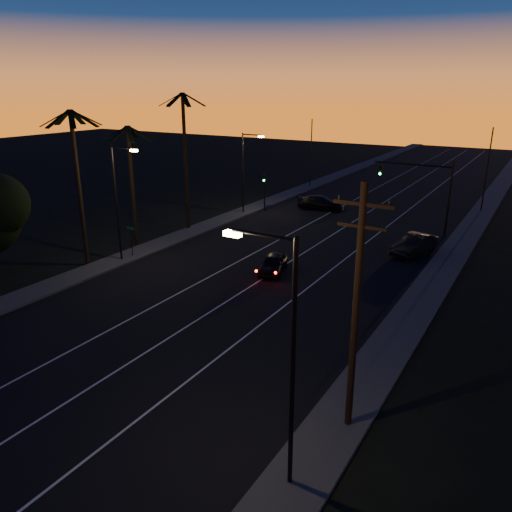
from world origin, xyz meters
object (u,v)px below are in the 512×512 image
Objects in this scene: right_car at (414,245)px; cross_car at (321,203)px; lead_car at (273,264)px; signal_mast at (424,182)px; utility_pole at (356,307)px.

right_car is 16.58m from cross_car.
lead_car is at bearing -75.89° from cross_car.
right_car is (1.21, -6.57, -3.96)m from signal_mast.
lead_car is (-11.11, 13.86, -4.62)m from utility_pole.
utility_pole reaches higher than right_car.
cross_car is at bearing 104.11° from lead_car.
cross_car is (-5.03, 20.00, 0.06)m from lead_car.
cross_car is (-11.67, 3.87, -4.02)m from signal_mast.
cross_car reaches higher than lead_car.
right_car is at bearing -79.58° from signal_mast.
cross_car is (-16.13, 33.86, -4.56)m from utility_pole.
signal_mast reaches higher than lead_car.
signal_mast is 1.50× the size of lead_car.
signal_mast is 7.77m from right_car.
utility_pole is at bearing -82.09° from right_car.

